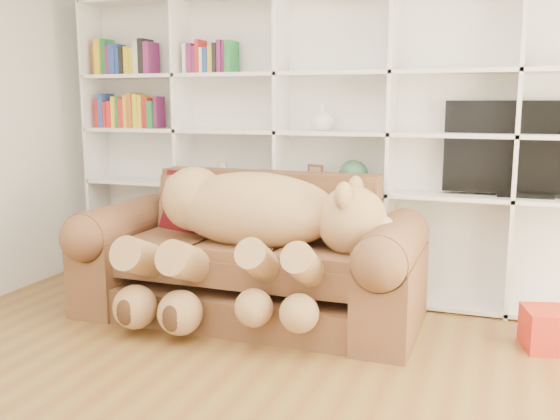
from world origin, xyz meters
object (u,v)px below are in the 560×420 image
at_px(teddy_bear, 250,226).
at_px(sofa, 250,264).
at_px(tv, 528,150).
at_px(gift_box, 551,329).

bearing_deg(teddy_bear, sofa, 107.75).
bearing_deg(tv, sofa, -158.54).
relative_size(teddy_bear, tv, 1.54).
height_order(teddy_bear, gift_box, teddy_bear).
bearing_deg(sofa, tv, 21.46).
height_order(teddy_bear, tv, tv).
relative_size(sofa, gift_box, 7.45).
distance_m(teddy_bear, tv, 2.04).
height_order(gift_box, tv, tv).
distance_m(sofa, tv, 2.14).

